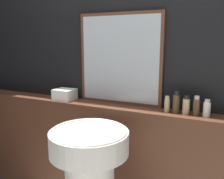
% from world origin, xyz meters
% --- Properties ---
extents(wall_back, '(8.00, 0.06, 2.50)m').
position_xyz_m(wall_back, '(0.00, 1.27, 1.25)').
color(wall_back, black).
rests_on(wall_back, ground_plane).
extents(vanity_counter, '(2.78, 0.20, 0.94)m').
position_xyz_m(vanity_counter, '(0.00, 1.14, 0.47)').
color(vanity_counter, '#512D1E').
rests_on(vanity_counter, ground_plane).
extents(mirror, '(0.70, 0.03, 0.73)m').
position_xyz_m(mirror, '(0.03, 1.22, 1.31)').
color(mirror, '#563323').
rests_on(mirror, vanity_counter).
extents(towel_stack, '(0.17, 0.15, 0.10)m').
position_xyz_m(towel_stack, '(-0.46, 1.14, 0.99)').
color(towel_stack, white).
rests_on(towel_stack, vanity_counter).
extents(shampoo_bottle, '(0.04, 0.04, 0.12)m').
position_xyz_m(shampoo_bottle, '(0.44, 1.14, 1.00)').
color(shampoo_bottle, '#C6B284').
rests_on(shampoo_bottle, vanity_counter).
extents(conditioner_bottle, '(0.05, 0.05, 0.16)m').
position_xyz_m(conditioner_bottle, '(0.51, 1.14, 1.02)').
color(conditioner_bottle, '#4C3823').
rests_on(conditioner_bottle, vanity_counter).
extents(lotion_bottle, '(0.05, 0.05, 0.14)m').
position_xyz_m(lotion_bottle, '(0.58, 1.14, 1.00)').
color(lotion_bottle, '#C6B284').
rests_on(lotion_bottle, vanity_counter).
extents(body_wash_bottle, '(0.05, 0.05, 0.14)m').
position_xyz_m(body_wash_bottle, '(0.64, 1.14, 1.01)').
color(body_wash_bottle, '#4C3823').
rests_on(body_wash_bottle, vanity_counter).
extents(hand_soap_bottle, '(0.05, 0.05, 0.12)m').
position_xyz_m(hand_soap_bottle, '(0.71, 1.14, 1.00)').
color(hand_soap_bottle, white).
rests_on(hand_soap_bottle, vanity_counter).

